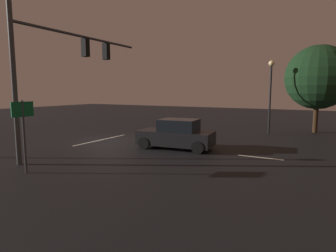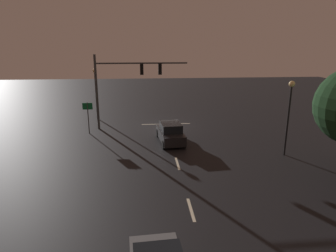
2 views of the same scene
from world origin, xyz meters
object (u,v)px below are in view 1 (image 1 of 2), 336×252
at_px(traffic_signal_assembly, 63,60).
at_px(car_approaching, 176,135).
at_px(tree_left_near, 318,77).
at_px(route_sign, 23,121).
at_px(street_lamp_left_kerb, 271,84).

height_order(traffic_signal_assembly, car_approaching, traffic_signal_assembly).
relative_size(car_approaching, tree_left_near, 0.66).
bearing_deg(tree_left_near, car_approaching, -31.64).
distance_m(car_approaching, route_sign, 8.00).
xyz_separation_m(traffic_signal_assembly, route_sign, (3.41, 1.51, -2.78)).
bearing_deg(car_approaching, route_sign, -22.84).
bearing_deg(tree_left_near, street_lamp_left_kerb, -48.30).
distance_m(traffic_signal_assembly, route_sign, 4.65).
distance_m(car_approaching, tree_left_near, 13.40).
xyz_separation_m(traffic_signal_assembly, car_approaching, (-3.86, 4.58, -4.09)).
bearing_deg(tree_left_near, route_sign, -28.31).
bearing_deg(traffic_signal_assembly, street_lamp_left_kerb, 145.66).
xyz_separation_m(car_approaching, street_lamp_left_kerb, (-8.26, 3.70, 3.05)).
relative_size(street_lamp_left_kerb, tree_left_near, 0.81).
bearing_deg(tree_left_near, traffic_signal_assembly, -37.38).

